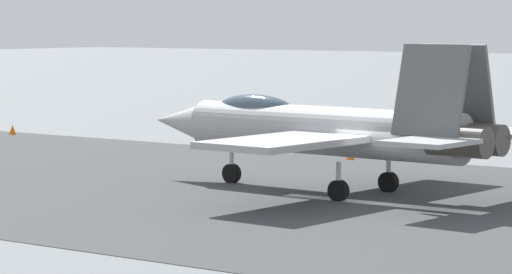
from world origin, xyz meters
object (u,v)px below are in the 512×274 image
object	(u,v)px
fighter_jet	(326,129)
crew_person	(216,131)
marker_cone_mid	(350,154)
marker_cone_far	(13,130)

from	to	relation	value
fighter_jet	crew_person	xyz separation A→B (m)	(14.17, -11.47, -1.55)
fighter_jet	crew_person	world-z (taller)	fighter_jet
crew_person	marker_cone_mid	distance (m)	8.76
fighter_jet	marker_cone_mid	bearing A→B (deg)	-62.14
fighter_jet	marker_cone_far	bearing A→B (deg)	-20.44
crew_person	marker_cone_far	world-z (taller)	crew_person
crew_person	marker_cone_mid	xyz separation A→B (m)	(-8.68, 1.08, -0.57)
crew_person	marker_cone_far	size ratio (longest dim) A/B	3.08
fighter_jet	marker_cone_mid	distance (m)	11.95
marker_cone_far	fighter_jet	bearing A→B (deg)	159.56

